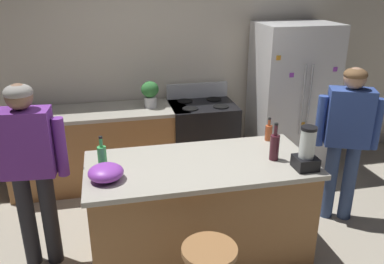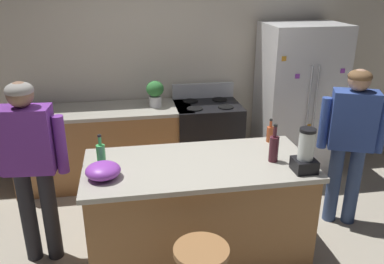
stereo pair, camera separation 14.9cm
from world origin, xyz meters
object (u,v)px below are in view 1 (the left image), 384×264
at_px(person_by_island_left, 29,161).
at_px(bottle_soda, 102,156).
at_px(mixing_bowl, 106,172).
at_px(person_by_sink_right, 347,131).
at_px(stove_range, 202,139).
at_px(bottle_cooking_sauce, 269,132).
at_px(bottle_wine, 275,146).
at_px(kitchen_island, 200,210).
at_px(potted_plant, 150,92).
at_px(refrigerator, 291,99).
at_px(blender_appliance, 307,151).

relative_size(person_by_island_left, bottle_soda, 6.17).
bearing_deg(mixing_bowl, person_by_sink_right, 10.67).
relative_size(stove_range, person_by_sink_right, 0.70).
height_order(bottle_cooking_sauce, mixing_bowl, bottle_cooking_sauce).
distance_m(person_by_sink_right, bottle_wine, 0.97).
relative_size(kitchen_island, potted_plant, 6.10).
height_order(refrigerator, mixing_bowl, refrigerator).
xyz_separation_m(potted_plant, mixing_bowl, (-0.53, -1.68, -0.11)).
xyz_separation_m(bottle_wine, bottle_cooking_sauce, (0.12, 0.40, -0.04)).
relative_size(blender_appliance, bottle_soda, 1.36).
bearing_deg(mixing_bowl, kitchen_island, 10.00).
bearing_deg(person_by_island_left, kitchen_island, -8.86).
xyz_separation_m(person_by_island_left, person_by_sink_right, (2.82, 0.09, -0.02)).
height_order(blender_appliance, bottle_soda, blender_appliance).
distance_m(refrigerator, bottle_wine, 1.82).
height_order(person_by_island_left, mixing_bowl, person_by_island_left).
xyz_separation_m(person_by_island_left, blender_appliance, (2.10, -0.49, 0.09)).
bearing_deg(kitchen_island, mixing_bowl, -170.00).
bearing_deg(refrigerator, mixing_bowl, -144.08).
height_order(refrigerator, potted_plant, refrigerator).
height_order(stove_range, person_by_island_left, person_by_island_left).
relative_size(stove_range, potted_plant, 3.61).
bearing_deg(bottle_wine, person_by_island_left, 171.82).
bearing_deg(stove_range, person_by_island_left, -142.55).
height_order(kitchen_island, bottle_cooking_sauce, bottle_cooking_sauce).
bearing_deg(stove_range, bottle_cooking_sauce, -74.92).
xyz_separation_m(potted_plant, bottle_soda, (-0.55, -1.45, -0.08)).
bearing_deg(refrigerator, blender_appliance, -112.43).
bearing_deg(stove_range, refrigerator, -1.28).
bearing_deg(person_by_island_left, potted_plant, 50.39).
bearing_deg(blender_appliance, refrigerator, 67.57).
relative_size(potted_plant, blender_appliance, 0.86).
bearing_deg(bottle_wine, kitchen_island, 173.31).
height_order(kitchen_island, blender_appliance, blender_appliance).
relative_size(person_by_sink_right, bottle_wine, 4.90).
relative_size(bottle_wine, mixing_bowl, 1.21).
xyz_separation_m(person_by_island_left, mixing_bowl, (0.58, -0.34, 0.01)).
height_order(blender_appliance, bottle_wine, blender_appliance).
xyz_separation_m(blender_appliance, bottle_cooking_sauce, (-0.05, 0.61, -0.07)).
distance_m(kitchen_island, stove_range, 1.58).
height_order(kitchen_island, bottle_wine, bottle_wine).
height_order(refrigerator, bottle_wine, refrigerator).
bearing_deg(person_by_sink_right, stove_range, 131.82).
bearing_deg(stove_range, person_by_sink_right, -48.18).
height_order(refrigerator, blender_appliance, refrigerator).
bearing_deg(person_by_island_left, mixing_bowl, -30.16).
bearing_deg(bottle_soda, kitchen_island, -7.25).
bearing_deg(stove_range, bottle_soda, -129.13).
bearing_deg(kitchen_island, bottle_wine, -6.69).
bearing_deg(stove_range, potted_plant, 177.60).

